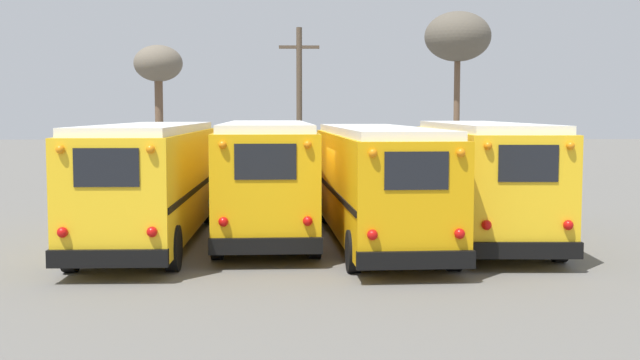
{
  "coord_description": "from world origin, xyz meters",
  "views": [
    {
      "loc": [
        -0.6,
        -21.78,
        3.5
      ],
      "look_at": [
        0.0,
        0.1,
        1.63
      ],
      "focal_mm": 45.0,
      "sensor_mm": 36.0,
      "label": 1
    }
  ],
  "objects_px": {
    "school_bus_2": "(377,180)",
    "utility_pole": "(299,105)",
    "school_bus_3": "(480,175)",
    "school_bus_0": "(151,179)",
    "bare_tree_1": "(158,68)",
    "bare_tree_0": "(458,38)",
    "school_bus_1": "(267,173)"
  },
  "relations": [
    {
      "from": "school_bus_2",
      "to": "bare_tree_0",
      "type": "bearing_deg",
      "value": 74.07
    },
    {
      "from": "school_bus_2",
      "to": "school_bus_3",
      "type": "bearing_deg",
      "value": 16.91
    },
    {
      "from": "school_bus_1",
      "to": "school_bus_3",
      "type": "bearing_deg",
      "value": -6.25
    },
    {
      "from": "school_bus_2",
      "to": "school_bus_3",
      "type": "relative_size",
      "value": 1.03
    },
    {
      "from": "bare_tree_1",
      "to": "bare_tree_0",
      "type": "bearing_deg",
      "value": 18.17
    },
    {
      "from": "bare_tree_0",
      "to": "utility_pole",
      "type": "bearing_deg",
      "value": -132.77
    },
    {
      "from": "school_bus_1",
      "to": "school_bus_2",
      "type": "distance_m",
      "value": 3.38
    },
    {
      "from": "school_bus_2",
      "to": "school_bus_1",
      "type": "bearing_deg",
      "value": 152.4
    },
    {
      "from": "school_bus_1",
      "to": "bare_tree_1",
      "type": "relative_size",
      "value": 1.57
    },
    {
      "from": "bare_tree_0",
      "to": "school_bus_3",
      "type": "bearing_deg",
      "value": -99.61
    },
    {
      "from": "school_bus_3",
      "to": "bare_tree_0",
      "type": "xyz_separation_m",
      "value": [
        3.99,
        23.54,
        5.94
      ]
    },
    {
      "from": "school_bus_3",
      "to": "utility_pole",
      "type": "height_order",
      "value": "utility_pole"
    },
    {
      "from": "utility_pole",
      "to": "school_bus_1",
      "type": "bearing_deg",
      "value": -94.16
    },
    {
      "from": "bare_tree_0",
      "to": "school_bus_1",
      "type": "bearing_deg",
      "value": -113.54
    },
    {
      "from": "school_bus_0",
      "to": "bare_tree_1",
      "type": "xyz_separation_m",
      "value": [
        -3.06,
        19.18,
        3.93
      ]
    },
    {
      "from": "school_bus_2",
      "to": "utility_pole",
      "type": "distance_m",
      "value": 15.0
    },
    {
      "from": "utility_pole",
      "to": "bare_tree_0",
      "type": "xyz_separation_m",
      "value": [
        9.01,
        9.74,
        3.86
      ]
    },
    {
      "from": "school_bus_1",
      "to": "utility_pole",
      "type": "bearing_deg",
      "value": 85.84
    },
    {
      "from": "school_bus_2",
      "to": "school_bus_3",
      "type": "height_order",
      "value": "school_bus_3"
    },
    {
      "from": "bare_tree_1",
      "to": "school_bus_3",
      "type": "bearing_deg",
      "value": -56.63
    },
    {
      "from": "utility_pole",
      "to": "bare_tree_0",
      "type": "height_order",
      "value": "bare_tree_0"
    },
    {
      "from": "school_bus_1",
      "to": "utility_pole",
      "type": "distance_m",
      "value": 13.34
    },
    {
      "from": "school_bus_2",
      "to": "school_bus_3",
      "type": "distance_m",
      "value": 3.13
    },
    {
      "from": "school_bus_0",
      "to": "utility_pole",
      "type": "distance_m",
      "value": 15.36
    },
    {
      "from": "bare_tree_0",
      "to": "bare_tree_1",
      "type": "relative_size",
      "value": 1.35
    },
    {
      "from": "school_bus_1",
      "to": "school_bus_2",
      "type": "height_order",
      "value": "school_bus_1"
    },
    {
      "from": "school_bus_3",
      "to": "school_bus_0",
      "type": "bearing_deg",
      "value": -174.32
    },
    {
      "from": "school_bus_0",
      "to": "bare_tree_0",
      "type": "relative_size",
      "value": 1.13
    },
    {
      "from": "school_bus_1",
      "to": "bare_tree_0",
      "type": "relative_size",
      "value": 1.16
    },
    {
      "from": "bare_tree_1",
      "to": "school_bus_1",
      "type": "bearing_deg",
      "value": -71.04
    },
    {
      "from": "utility_pole",
      "to": "bare_tree_0",
      "type": "bearing_deg",
      "value": 47.23
    },
    {
      "from": "school_bus_1",
      "to": "school_bus_3",
      "type": "distance_m",
      "value": 6.02
    }
  ]
}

